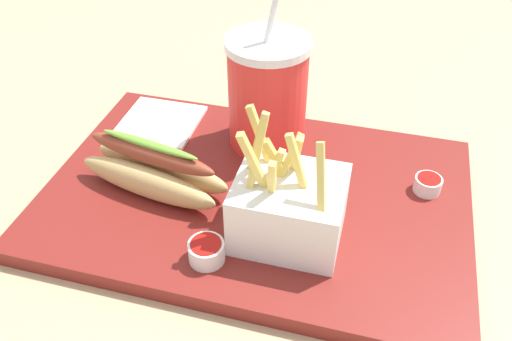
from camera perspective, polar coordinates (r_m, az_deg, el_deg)
name	(u,v)px	position (r m, az deg, el deg)	size (l,w,h in m)	color
ground_plane	(256,209)	(0.64, 0.00, -4.15)	(2.40, 2.40, 0.02)	tan
food_tray	(256,197)	(0.63, 0.00, -2.83)	(0.48, 0.32, 0.02)	maroon
soda_cup	(268,93)	(0.66, 1.24, 8.33)	(0.10, 0.10, 0.22)	red
fries_basket	(288,207)	(0.54, 3.50, -3.92)	(0.11, 0.09, 0.14)	white
hot_dog_1	(153,170)	(0.62, -10.94, 0.05)	(0.18, 0.09, 0.07)	tan
ketchup_cup_1	(428,184)	(0.64, 17.91, -1.36)	(0.03, 0.03, 0.02)	white
ketchup_cup_2	(206,251)	(0.54, -5.32, -8.53)	(0.04, 0.04, 0.02)	white
napkin_stack	(160,122)	(0.74, -10.24, 5.10)	(0.10, 0.10, 0.00)	white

